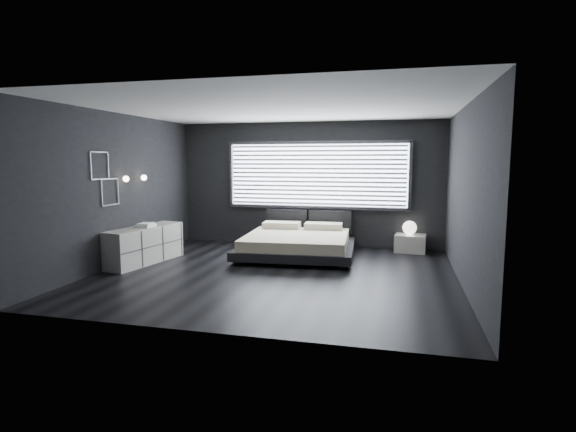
# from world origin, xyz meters

# --- Properties ---
(room) EXTENTS (6.04, 6.00, 2.80)m
(room) POSITION_xyz_m (0.00, 0.00, 1.40)
(room) COLOR black
(room) RESTS_ON ground
(window) EXTENTS (4.14, 0.09, 1.52)m
(window) POSITION_xyz_m (0.20, 2.70, 1.61)
(window) COLOR white
(window) RESTS_ON ground
(headboard) EXTENTS (1.96, 0.16, 0.52)m
(headboard) POSITION_xyz_m (0.03, 2.64, 0.57)
(headboard) COLOR black
(headboard) RESTS_ON ground
(sconce_near) EXTENTS (0.18, 0.11, 0.11)m
(sconce_near) POSITION_xyz_m (-2.88, 0.05, 1.60)
(sconce_near) COLOR silver
(sconce_near) RESTS_ON ground
(sconce_far) EXTENTS (0.18, 0.11, 0.11)m
(sconce_far) POSITION_xyz_m (-2.88, 0.65, 1.60)
(sconce_far) COLOR silver
(sconce_far) RESTS_ON ground
(wall_art_upper) EXTENTS (0.01, 0.48, 0.48)m
(wall_art_upper) POSITION_xyz_m (-2.98, -0.55, 1.85)
(wall_art_upper) COLOR #47474C
(wall_art_upper) RESTS_ON ground
(wall_art_lower) EXTENTS (0.01, 0.48, 0.48)m
(wall_art_lower) POSITION_xyz_m (-2.98, -0.30, 1.38)
(wall_art_lower) COLOR #47474C
(wall_art_lower) RESTS_ON ground
(bed) EXTENTS (2.41, 2.32, 0.59)m
(bed) POSITION_xyz_m (0.03, 1.50, 0.27)
(bed) COLOR black
(bed) RESTS_ON ground
(nightstand) EXTENTS (0.68, 0.58, 0.37)m
(nightstand) POSITION_xyz_m (2.28, 2.50, 0.18)
(nightstand) COLOR beige
(nightstand) RESTS_ON ground
(orb_lamp) EXTENTS (0.29, 0.29, 0.29)m
(orb_lamp) POSITION_xyz_m (2.25, 2.52, 0.52)
(orb_lamp) COLOR white
(orb_lamp) RESTS_ON nightstand
(dresser) EXTENTS (0.77, 1.78, 0.69)m
(dresser) POSITION_xyz_m (-2.65, 0.21, 0.35)
(dresser) COLOR beige
(dresser) RESTS_ON ground
(book_stack) EXTENTS (0.28, 0.37, 0.07)m
(book_stack) POSITION_xyz_m (-2.62, 0.22, 0.73)
(book_stack) COLOR silver
(book_stack) RESTS_ON dresser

